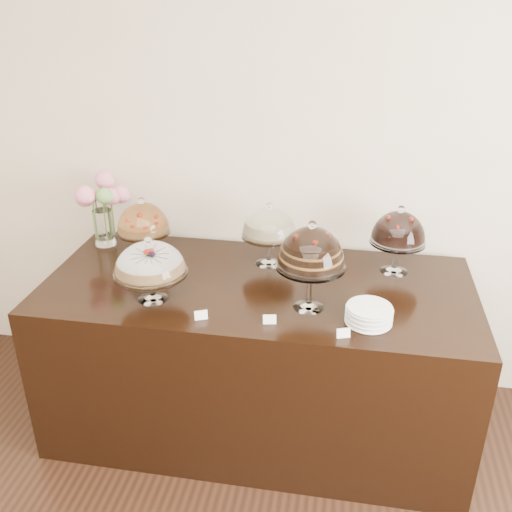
% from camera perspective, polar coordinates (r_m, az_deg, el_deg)
% --- Properties ---
extents(wall_back, '(5.00, 0.04, 3.00)m').
position_cam_1_polar(wall_back, '(3.20, 6.79, 11.09)').
color(wall_back, beige).
rests_on(wall_back, ground).
extents(display_counter, '(2.20, 1.00, 0.90)m').
position_cam_1_polar(display_counter, '(3.17, 0.16, -9.91)').
color(display_counter, black).
rests_on(display_counter, ground).
extents(cake_stand_sugar_sponge, '(0.35, 0.35, 0.33)m').
position_cam_1_polar(cake_stand_sugar_sponge, '(2.75, -10.57, -0.55)').
color(cake_stand_sugar_sponge, white).
rests_on(cake_stand_sugar_sponge, display_counter).
extents(cake_stand_choco_layer, '(0.32, 0.32, 0.44)m').
position_cam_1_polar(cake_stand_choco_layer, '(2.60, 5.54, 0.53)').
color(cake_stand_choco_layer, white).
rests_on(cake_stand_choco_layer, display_counter).
extents(cake_stand_cheesecake, '(0.30, 0.30, 0.36)m').
position_cam_1_polar(cake_stand_cheesecake, '(3.05, 1.33, 3.12)').
color(cake_stand_cheesecake, white).
rests_on(cake_stand_cheesecake, display_counter).
extents(cake_stand_dark_choco, '(0.29, 0.29, 0.37)m').
position_cam_1_polar(cake_stand_dark_choco, '(3.05, 14.08, 2.51)').
color(cake_stand_dark_choco, white).
rests_on(cake_stand_dark_choco, display_counter).
extents(cake_stand_fruit_tart, '(0.30, 0.30, 0.35)m').
position_cam_1_polar(cake_stand_fruit_tart, '(3.21, -11.25, 3.51)').
color(cake_stand_fruit_tart, white).
rests_on(cake_stand_fruit_tart, display_counter).
extents(flower_vase, '(0.27, 0.33, 0.42)m').
position_cam_1_polar(flower_vase, '(3.39, -15.20, 5.21)').
color(flower_vase, white).
rests_on(flower_vase, display_counter).
extents(plate_stack, '(0.21, 0.21, 0.08)m').
position_cam_1_polar(plate_stack, '(2.64, 11.23, -5.76)').
color(plate_stack, white).
rests_on(plate_stack, display_counter).
extents(price_card_left, '(0.06, 0.04, 0.04)m').
position_cam_1_polar(price_card_left, '(2.64, -5.52, -5.90)').
color(price_card_left, white).
rests_on(price_card_left, display_counter).
extents(price_card_right, '(0.06, 0.03, 0.04)m').
position_cam_1_polar(price_card_right, '(2.53, 8.74, -7.63)').
color(price_card_right, white).
rests_on(price_card_right, display_counter).
extents(price_card_extra, '(0.06, 0.03, 0.04)m').
position_cam_1_polar(price_card_extra, '(2.59, 1.37, -6.36)').
color(price_card_extra, white).
rests_on(price_card_extra, display_counter).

